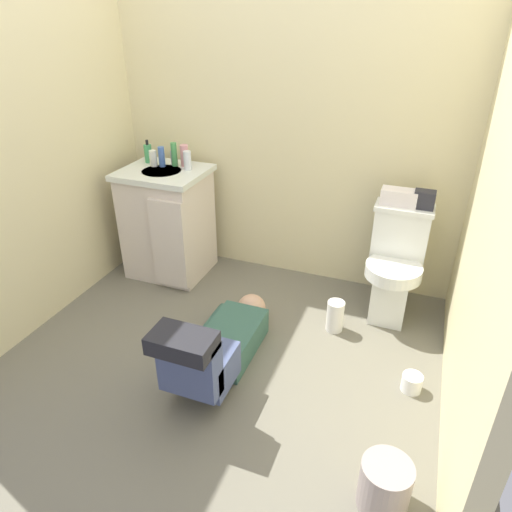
{
  "coord_description": "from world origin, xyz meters",
  "views": [
    {
      "loc": [
        0.96,
        -2.05,
        1.86
      ],
      "look_at": [
        0.04,
        0.37,
        0.45
      ],
      "focal_mm": 32.59,
      "sensor_mm": 36.0,
      "label": 1
    }
  ],
  "objects_px": {
    "person_plumber": "(217,345)",
    "bottle_pink": "(184,156)",
    "bottle_blue": "(162,157)",
    "toilet_paper_roll": "(412,383)",
    "toilet": "(395,265)",
    "trash_can": "(385,485)",
    "bottle_clear": "(187,160)",
    "bottle_white": "(153,158)",
    "toiletry_bag": "(424,200)",
    "paper_towel_roll": "(335,316)",
    "faucet": "(172,158)",
    "tissue_box": "(399,197)",
    "vanity_cabinet": "(168,222)",
    "soap_dispenser": "(148,153)",
    "bottle_green": "(174,154)"
  },
  "relations": [
    {
      "from": "person_plumber",
      "to": "bottle_pink",
      "type": "distance_m",
      "value": 1.45
    },
    {
      "from": "bottle_blue",
      "to": "toilet_paper_roll",
      "type": "distance_m",
      "value": 2.22
    },
    {
      "from": "person_plumber",
      "to": "bottle_blue",
      "type": "height_order",
      "value": "bottle_blue"
    },
    {
      "from": "toilet",
      "to": "trash_can",
      "type": "relative_size",
      "value": 3.23
    },
    {
      "from": "toilet",
      "to": "bottle_pink",
      "type": "relative_size",
      "value": 4.84
    },
    {
      "from": "bottle_clear",
      "to": "bottle_white",
      "type": "bearing_deg",
      "value": -176.27
    },
    {
      "from": "bottle_pink",
      "to": "toilet_paper_roll",
      "type": "bearing_deg",
      "value": -24.59
    },
    {
      "from": "toiletry_bag",
      "to": "toilet_paper_roll",
      "type": "xyz_separation_m",
      "value": [
        0.11,
        -0.79,
        -0.76
      ]
    },
    {
      "from": "bottle_white",
      "to": "paper_towel_roll",
      "type": "height_order",
      "value": "bottle_white"
    },
    {
      "from": "person_plumber",
      "to": "bottle_white",
      "type": "height_order",
      "value": "bottle_white"
    },
    {
      "from": "toilet_paper_roll",
      "to": "bottle_clear",
      "type": "bearing_deg",
      "value": 156.39
    },
    {
      "from": "faucet",
      "to": "toilet_paper_roll",
      "type": "relative_size",
      "value": 0.91
    },
    {
      "from": "bottle_blue",
      "to": "paper_towel_roll",
      "type": "xyz_separation_m",
      "value": [
        1.41,
        -0.37,
        -0.79
      ]
    },
    {
      "from": "bottle_pink",
      "to": "bottle_clear",
      "type": "relative_size",
      "value": 1.16
    },
    {
      "from": "tissue_box",
      "to": "trash_can",
      "type": "distance_m",
      "value": 1.67
    },
    {
      "from": "bottle_pink",
      "to": "trash_can",
      "type": "bearing_deg",
      "value": -41.96
    },
    {
      "from": "toilet",
      "to": "bottle_pink",
      "type": "height_order",
      "value": "bottle_pink"
    },
    {
      "from": "tissue_box",
      "to": "vanity_cabinet",
      "type": "bearing_deg",
      "value": -175.82
    },
    {
      "from": "vanity_cabinet",
      "to": "bottle_clear",
      "type": "bearing_deg",
      "value": 25.32
    },
    {
      "from": "faucet",
      "to": "trash_can",
      "type": "xyz_separation_m",
      "value": [
        1.81,
        -1.54,
        -0.75
      ]
    },
    {
      "from": "faucet",
      "to": "bottle_blue",
      "type": "xyz_separation_m",
      "value": [
        -0.04,
        -0.07,
        0.02
      ]
    },
    {
      "from": "vanity_cabinet",
      "to": "bottle_blue",
      "type": "distance_m",
      "value": 0.48
    },
    {
      "from": "faucet",
      "to": "toilet_paper_roll",
      "type": "height_order",
      "value": "faucet"
    },
    {
      "from": "person_plumber",
      "to": "paper_towel_roll",
      "type": "xyz_separation_m",
      "value": [
        0.54,
        0.61,
        -0.07
      ]
    },
    {
      "from": "bottle_pink",
      "to": "paper_towel_roll",
      "type": "xyz_separation_m",
      "value": [
        1.26,
        -0.43,
        -0.79
      ]
    },
    {
      "from": "bottle_blue",
      "to": "bottle_clear",
      "type": "xyz_separation_m",
      "value": [
        0.21,
        0.0,
        -0.0
      ]
    },
    {
      "from": "toiletry_bag",
      "to": "soap_dispenser",
      "type": "distance_m",
      "value": 1.96
    },
    {
      "from": "bottle_white",
      "to": "bottle_blue",
      "type": "xyz_separation_m",
      "value": [
        0.06,
        0.02,
        0.01
      ]
    },
    {
      "from": "bottle_clear",
      "to": "paper_towel_roll",
      "type": "xyz_separation_m",
      "value": [
        1.2,
        -0.37,
        -0.78
      ]
    },
    {
      "from": "faucet",
      "to": "bottle_blue",
      "type": "distance_m",
      "value": 0.09
    },
    {
      "from": "toiletry_bag",
      "to": "bottle_clear",
      "type": "relative_size",
      "value": 0.93
    },
    {
      "from": "vanity_cabinet",
      "to": "faucet",
      "type": "height_order",
      "value": "faucet"
    },
    {
      "from": "faucet",
      "to": "toiletry_bag",
      "type": "distance_m",
      "value": 1.77
    },
    {
      "from": "bottle_pink",
      "to": "paper_towel_roll",
      "type": "distance_m",
      "value": 1.55
    },
    {
      "from": "soap_dispenser",
      "to": "trash_can",
      "type": "xyz_separation_m",
      "value": [
        2.0,
        -1.52,
        -0.77
      ]
    },
    {
      "from": "faucet",
      "to": "bottle_green",
      "type": "height_order",
      "value": "bottle_green"
    },
    {
      "from": "faucet",
      "to": "bottle_pink",
      "type": "distance_m",
      "value": 0.11
    },
    {
      "from": "vanity_cabinet",
      "to": "soap_dispenser",
      "type": "xyz_separation_m",
      "value": [
        -0.19,
        0.13,
        0.47
      ]
    },
    {
      "from": "paper_towel_roll",
      "to": "toilet",
      "type": "bearing_deg",
      "value": 46.8
    },
    {
      "from": "toiletry_bag",
      "to": "bottle_pink",
      "type": "distance_m",
      "value": 1.66
    },
    {
      "from": "bottle_blue",
      "to": "bottle_green",
      "type": "xyz_separation_m",
      "value": [
        0.08,
        0.04,
        0.01
      ]
    },
    {
      "from": "paper_towel_roll",
      "to": "toilet_paper_roll",
      "type": "xyz_separation_m",
      "value": [
        0.51,
        -0.38,
        -0.05
      ]
    },
    {
      "from": "vanity_cabinet",
      "to": "toilet",
      "type": "bearing_deg",
      "value": 0.95
    },
    {
      "from": "toilet",
      "to": "bottle_white",
      "type": "xyz_separation_m",
      "value": [
        -1.77,
        0.03,
        0.51
      ]
    },
    {
      "from": "toiletry_bag",
      "to": "bottle_white",
      "type": "relative_size",
      "value": 1.08
    },
    {
      "from": "vanity_cabinet",
      "to": "faucet",
      "type": "relative_size",
      "value": 8.2
    },
    {
      "from": "paper_towel_roll",
      "to": "soap_dispenser",
      "type": "bearing_deg",
      "value": 164.95
    },
    {
      "from": "faucet",
      "to": "tissue_box",
      "type": "bearing_deg",
      "value": -0.99
    },
    {
      "from": "bottle_white",
      "to": "bottle_pink",
      "type": "bearing_deg",
      "value": 20.16
    },
    {
      "from": "toiletry_bag",
      "to": "trash_can",
      "type": "bearing_deg",
      "value": -88.29
    }
  ]
}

